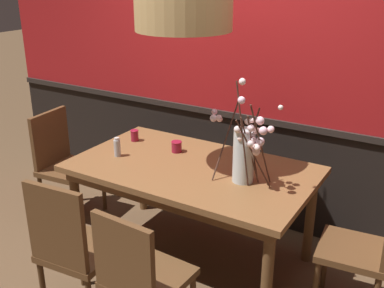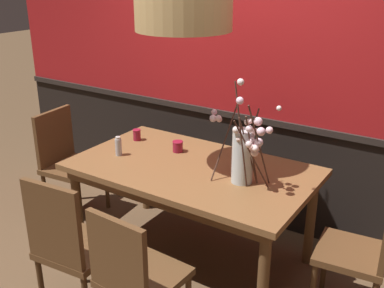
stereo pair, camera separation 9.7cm
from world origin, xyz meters
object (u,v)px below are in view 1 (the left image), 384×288
at_px(chair_near_side_left, 72,245).
at_px(candle_holder_nearer_edge, 135,135).
at_px(chair_head_west_end, 63,160).
at_px(pendant_lamp, 184,9).
at_px(candle_holder_nearer_center, 177,147).
at_px(chair_far_side_left, 222,150).
at_px(dining_table, 192,177).
at_px(chair_head_east_end, 368,242).
at_px(vase_with_blossoms, 245,152).
at_px(condiment_bottle, 117,147).
at_px(chair_near_side_right, 140,276).

distance_m(chair_near_side_left, candle_holder_nearer_edge, 1.22).
bearing_deg(chair_head_west_end, chair_near_side_left, -41.96).
height_order(chair_head_west_end, pendant_lamp, pendant_lamp).
bearing_deg(chair_head_west_end, candle_holder_nearer_center, 9.68).
xyz_separation_m(chair_far_side_left, candle_holder_nearer_center, (-0.02, -0.72, 0.27)).
relative_size(dining_table, chair_near_side_left, 1.77).
bearing_deg(candle_holder_nearer_edge, chair_far_side_left, 57.83).
bearing_deg(chair_near_side_left, candle_holder_nearer_edge, 109.14).
distance_m(chair_head_east_end, candle_holder_nearer_center, 1.50).
bearing_deg(dining_table, vase_with_blossoms, -4.98).
bearing_deg(condiment_bottle, candle_holder_nearer_center, 41.92).
xyz_separation_m(dining_table, vase_with_blossoms, (0.42, -0.04, 0.29)).
height_order(chair_near_side_left, condiment_bottle, chair_near_side_left).
xyz_separation_m(chair_near_side_left, candle_holder_nearer_center, (0.03, 1.10, 0.27)).
height_order(chair_near_side_right, pendant_lamp, pendant_lamp).
bearing_deg(condiment_bottle, chair_head_west_end, 170.72).
xyz_separation_m(chair_head_west_end, chair_near_side_right, (1.54, -0.94, -0.00)).
xyz_separation_m(vase_with_blossoms, candle_holder_nearer_center, (-0.66, 0.21, -0.17)).
distance_m(candle_holder_nearer_center, condiment_bottle, 0.45).
xyz_separation_m(chair_near_side_left, condiment_bottle, (-0.30, 0.81, 0.29)).
height_order(dining_table, pendant_lamp, pendant_lamp).
bearing_deg(dining_table, condiment_bottle, -167.74).
bearing_deg(chair_head_east_end, chair_far_side_left, 148.44).
bearing_deg(chair_head_east_end, pendant_lamp, -178.61).
bearing_deg(chair_far_side_left, candle_holder_nearer_center, -91.52).
relative_size(chair_far_side_left, vase_with_blossoms, 1.30).
xyz_separation_m(chair_head_east_end, chair_near_side_right, (-0.99, -0.95, -0.02)).
relative_size(chair_head_west_end, candle_holder_nearer_center, 10.92).
height_order(candle_holder_nearer_center, candle_holder_nearer_edge, candle_holder_nearer_edge).
xyz_separation_m(candle_holder_nearer_edge, pendant_lamp, (0.62, -0.22, 1.03)).
xyz_separation_m(chair_head_west_end, condiment_bottle, (0.72, -0.12, 0.30)).
xyz_separation_m(dining_table, condiment_bottle, (-0.57, -0.12, 0.15)).
relative_size(dining_table, candle_holder_nearer_center, 20.04).
relative_size(chair_near_side_left, vase_with_blossoms, 1.35).
distance_m(dining_table, vase_with_blossoms, 0.51).
bearing_deg(chair_head_west_end, chair_near_side_right, -31.31).
bearing_deg(vase_with_blossoms, chair_near_side_right, -101.25).
relative_size(dining_table, chair_far_side_left, 1.83).
bearing_deg(chair_head_east_end, chair_near_side_right, -136.29).
bearing_deg(chair_head_west_end, candle_holder_nearer_edge, 17.79).
bearing_deg(pendant_lamp, chair_near_side_left, -103.98).
height_order(chair_head_east_end, candle_holder_nearer_edge, chair_head_east_end).
xyz_separation_m(chair_near_side_left, chair_head_east_end, (1.50, 0.94, 0.01)).
distance_m(chair_near_side_right, condiment_bottle, 1.19).
xyz_separation_m(chair_head_west_end, pendant_lamp, (1.25, -0.02, 1.31)).
bearing_deg(candle_holder_nearer_center, condiment_bottle, -138.08).
relative_size(candle_holder_nearer_center, pendant_lamp, 0.09).
bearing_deg(condiment_bottle, chair_near_side_right, -45.13).
height_order(dining_table, chair_near_side_left, chair_near_side_left).
height_order(vase_with_blossoms, condiment_bottle, vase_with_blossoms).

